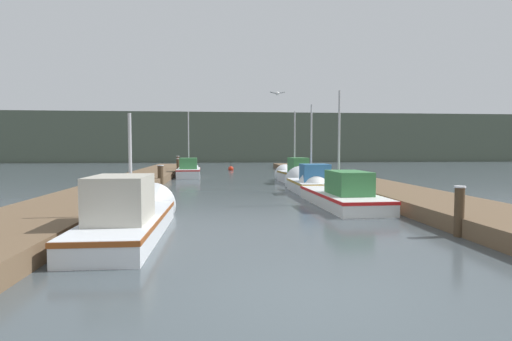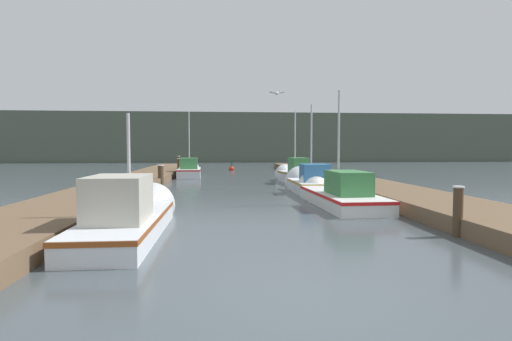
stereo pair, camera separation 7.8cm
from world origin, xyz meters
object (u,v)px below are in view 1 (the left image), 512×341
at_px(fishing_boat_2, 309,183).
at_px(mooring_piling_3, 178,167).
at_px(fishing_boat_3, 294,174).
at_px(seagull_1, 277,93).
at_px(fishing_boat_1, 335,193).
at_px(mooring_piling_0, 160,176).
at_px(fishing_boat_4, 189,170).
at_px(channel_buoy, 231,169).
at_px(mooring_piling_1, 459,211).
at_px(mooring_piling_2, 178,165).
at_px(fishing_boat_0, 133,215).

relative_size(fishing_boat_2, mooring_piling_3, 3.70).
distance_m(fishing_boat_3, seagull_1, 10.00).
height_order(fishing_boat_1, fishing_boat_2, fishing_boat_1).
bearing_deg(fishing_boat_3, fishing_boat_1, -95.49).
bearing_deg(fishing_boat_2, mooring_piling_0, 158.17).
bearing_deg(fishing_boat_4, channel_buoy, 65.17).
xyz_separation_m(mooring_piling_1, mooring_piling_2, (-8.80, 22.49, 0.12)).
bearing_deg(mooring_piling_0, fishing_boat_2, -21.33).
height_order(mooring_piling_3, channel_buoy, mooring_piling_3).
xyz_separation_m(mooring_piling_1, channel_buoy, (-4.55, 27.64, -0.46)).
distance_m(fishing_boat_0, fishing_boat_1, 7.96).
bearing_deg(channel_buoy, seagull_1, -87.11).
xyz_separation_m(mooring_piling_0, mooring_piling_3, (0.01, 9.18, 0.05)).
xyz_separation_m(mooring_piling_1, mooring_piling_3, (-8.75, 22.12, 0.03)).
bearing_deg(seagull_1, fishing_boat_0, 48.98).
bearing_deg(mooring_piling_1, fishing_boat_4, 111.38).
height_order(fishing_boat_4, seagull_1, fishing_boat_4).
height_order(fishing_boat_1, mooring_piling_2, fishing_boat_1).
xyz_separation_m(fishing_boat_0, seagull_1, (4.28, 4.73, 3.65)).
xyz_separation_m(mooring_piling_0, channel_buoy, (4.20, 14.70, -0.44)).
bearing_deg(mooring_piling_2, mooring_piling_3, -82.07).
distance_m(fishing_boat_4, channel_buoy, 8.45).
bearing_deg(fishing_boat_3, fishing_boat_0, -120.37).
relative_size(fishing_boat_3, mooring_piling_2, 3.32).
relative_size(fishing_boat_3, mooring_piling_0, 4.16).
relative_size(mooring_piling_3, channel_buoy, 1.28).
bearing_deg(mooring_piling_3, seagull_1, -71.93).
bearing_deg(channel_buoy, fishing_boat_1, -81.41).
relative_size(fishing_boat_2, mooring_piling_1, 3.89).
bearing_deg(mooring_piling_3, fishing_boat_4, -66.83).
height_order(mooring_piling_1, mooring_piling_3, mooring_piling_3).
height_order(fishing_boat_2, mooring_piling_2, fishing_boat_2).
height_order(mooring_piling_1, seagull_1, seagull_1).
height_order(mooring_piling_3, seagull_1, seagull_1).
distance_m(fishing_boat_1, fishing_boat_2, 4.22).
relative_size(fishing_boat_0, fishing_boat_4, 1.19).
distance_m(channel_buoy, seagull_1, 22.11).
xyz_separation_m(fishing_boat_2, channel_buoy, (-3.25, 17.61, -0.25)).
bearing_deg(fishing_boat_4, fishing_boat_3, -38.85).
relative_size(fishing_boat_4, mooring_piling_3, 4.00).
bearing_deg(mooring_piling_2, fishing_boat_3, -44.55).
height_order(fishing_boat_3, fishing_boat_4, fishing_boat_4).
bearing_deg(fishing_boat_2, seagull_1, -118.05).
xyz_separation_m(fishing_boat_4, mooring_piling_2, (-1.03, 2.67, 0.27)).
distance_m(mooring_piling_0, mooring_piling_2, 9.55).
relative_size(fishing_boat_3, mooring_piling_1, 3.99).
distance_m(fishing_boat_1, mooring_piling_0, 10.35).
bearing_deg(channel_buoy, fishing_boat_3, -74.91).
height_order(fishing_boat_2, fishing_boat_4, fishing_boat_4).
bearing_deg(fishing_boat_4, fishing_boat_1, -67.57).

